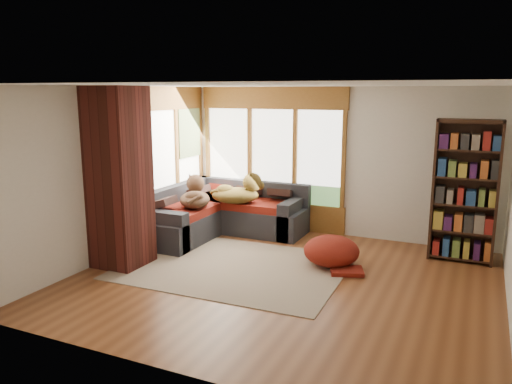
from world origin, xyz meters
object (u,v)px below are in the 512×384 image
Objects in this scene: brick_chimney at (119,178)px; dog_brindle at (195,196)px; dog_tan at (239,193)px; sectional_sofa at (217,216)px; pouf at (331,250)px; area_rug at (234,267)px; bookshelf at (465,192)px.

brick_chimney is 2.82× the size of dog_brindle.
brick_chimney is 2.30m from dog_tan.
dog_tan is at bearing -0.64° from sectional_sofa.
brick_chimney reaches higher than pouf.
brick_chimney reaches higher than dog_tan.
area_rug is (1.56, 0.56, -1.29)m from brick_chimney.
bookshelf reaches higher than dog_tan.
dog_tan is at bearing -177.17° from bookshelf.
dog_tan is (0.91, 2.04, -0.52)m from brick_chimney.
dog_tan is (-0.65, 1.49, 0.77)m from area_rug.
dog_brindle is (-0.58, -0.53, -0.02)m from dog_tan.
brick_chimney is at bearing -137.15° from dog_tan.
dog_brindle is at bearing 173.21° from pouf.
sectional_sofa is 1.89m from area_rug.
bookshelf is at bearing 30.37° from pouf.
dog_brindle is at bearing -161.04° from dog_tan.
area_rug is at bearing -89.47° from dog_tan.
pouf reaches higher than area_rug.
dog_tan reaches higher than dog_brindle.
bookshelf is 2.19× the size of dog_tan.
area_rug is at bearing -53.33° from sectional_sofa.
brick_chimney is 3.26m from pouf.
bookshelf is at bearing -108.81° from dog_brindle.
dog_tan is at bearing -76.30° from dog_brindle.
dog_brindle is at bearing 77.76° from brick_chimney.
dog_brindle is (-0.12, -0.53, 0.46)m from sectional_sofa.
pouf is 0.88× the size of dog_brindle.
area_rug is 3.23× the size of dog_tan.
dog_brindle is at bearing 142.12° from area_rug.
sectional_sofa is 0.71m from dog_brindle.
area_rug is at bearing 19.64° from brick_chimney.
sectional_sofa reaches higher than area_rug.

